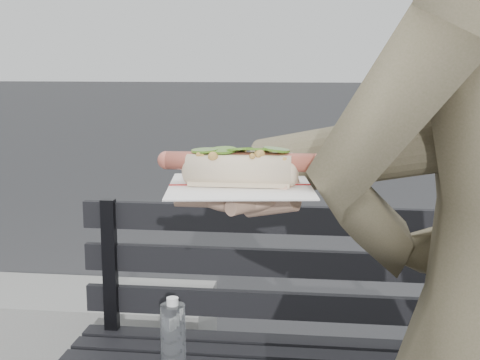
{
  "coord_description": "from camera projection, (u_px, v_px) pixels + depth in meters",
  "views": [
    {
      "loc": [
        0.05,
        -0.85,
        1.28
      ],
      "look_at": [
        -0.06,
        0.02,
        1.12
      ],
      "focal_mm": 50.0,
      "sensor_mm": 36.0,
      "label": 1
    }
  ],
  "objects": [
    {
      "name": "park_bench",
      "position": [
        332.0,
        343.0,
        1.81
      ],
      "size": [
        1.5,
        0.44,
        0.88
      ],
      "color": "black",
      "rests_on": "ground"
    },
    {
      "name": "concrete_block",
      "position": [
        58.0,
        340.0,
        2.62
      ],
      "size": [
        1.2,
        0.4,
        0.4
      ],
      "primitive_type": "cube",
      "color": "slate",
      "rests_on": "ground"
    },
    {
      "name": "held_hotdog",
      "position": [
        380.0,
        152.0,
        0.92
      ],
      "size": [
        0.62,
        0.3,
        0.2
      ],
      "color": "#4D4A33"
    }
  ]
}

